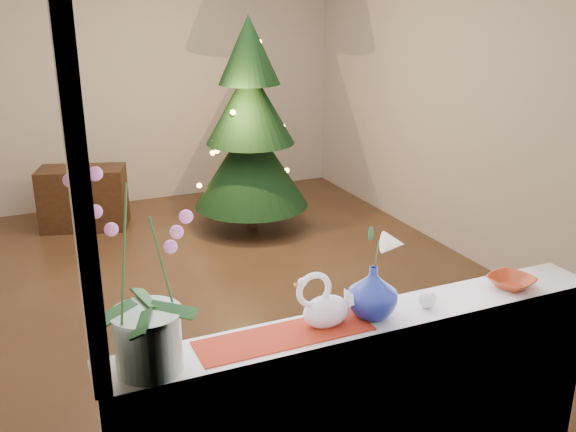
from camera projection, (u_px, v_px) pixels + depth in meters
name	position (u px, v px, depth m)	size (l,w,h in m)	color
ground	(208.00, 289.00, 4.96)	(5.00, 5.00, 0.00)	#3A2317
wall_back	(131.00, 76.00, 6.68)	(4.50, 0.10, 2.70)	#BFB4A7
wall_front	(393.00, 229.00, 2.36)	(4.50, 0.10, 2.70)	#BFB4A7
wall_right	(459.00, 96.00, 5.38)	(0.10, 5.00, 2.70)	#BFB4A7
window_apron	(376.00, 428.00, 2.69)	(2.20, 0.08, 0.88)	white
windowsill	(370.00, 322.00, 2.62)	(2.20, 0.26, 0.04)	white
window_frame	(394.00, 133.00, 2.27)	(2.22, 0.06, 1.60)	white
runner	(285.00, 336.00, 2.47)	(0.70, 0.20, 0.01)	maroon
orchid_pot	(142.00, 272.00, 2.14)	(0.25, 0.25, 0.74)	silver
swan	(326.00, 300.00, 2.51)	(0.27, 0.12, 0.23)	white
blue_vase	(373.00, 288.00, 2.59)	(0.24, 0.24, 0.25)	navy
lily	(375.00, 238.00, 2.51)	(0.14, 0.08, 0.19)	white
paperweight	(427.00, 299.00, 2.68)	(0.08, 0.08, 0.08)	silver
amber_dish	(511.00, 283.00, 2.88)	(0.17, 0.17, 0.04)	maroon
xmas_tree	(250.00, 126.00, 5.97)	(1.09, 1.09, 2.00)	black
side_table	(84.00, 198.00, 6.19)	(0.80, 0.40, 0.60)	black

